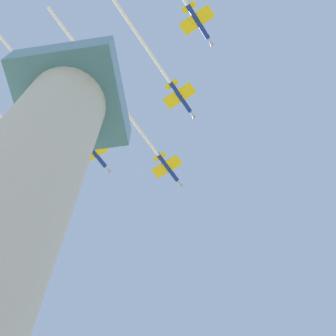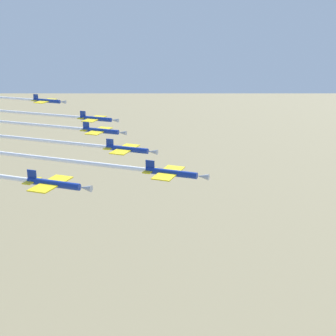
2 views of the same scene
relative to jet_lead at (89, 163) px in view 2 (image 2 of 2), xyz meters
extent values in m
cylinder|color=navy|center=(15.80, -7.52, 0.00)|extent=(9.67, 5.46, 1.24)
cone|color=#9EA3AD|center=(21.38, -10.18, 0.00)|extent=(2.53, 2.03, 1.17)
cube|color=yellow|center=(15.29, -7.28, -0.06)|extent=(7.11, 9.66, 0.20)
cube|color=yellow|center=(11.80, -5.62, 0.00)|extent=(3.06, 4.13, 0.20)
cube|color=navy|center=(11.88, -5.65, 1.01)|extent=(1.70, 0.94, 2.02)
cylinder|color=white|center=(-11.48, 5.47, 0.00)|extent=(45.80, 22.40, 0.87)
cylinder|color=navy|center=(7.67, 12.91, -0.77)|extent=(9.67, 5.46, 1.24)
cone|color=#9EA3AD|center=(13.25, 10.25, -0.77)|extent=(2.53, 2.03, 1.17)
cube|color=yellow|center=(7.16, 13.15, -0.83)|extent=(7.11, 9.66, 0.20)
cube|color=yellow|center=(3.67, 14.81, -0.77)|extent=(3.06, 4.13, 0.20)
cube|color=navy|center=(3.75, 14.77, 0.24)|extent=(1.70, 0.94, 2.02)
cylinder|color=navy|center=(-5.18, -14.09, 0.77)|extent=(9.67, 5.46, 1.24)
cone|color=#9EA3AD|center=(0.40, -16.75, 0.77)|extent=(2.53, 2.03, 1.17)
cube|color=yellow|center=(-5.69, -13.85, 0.71)|extent=(7.11, 9.66, 0.20)
cube|color=yellow|center=(-9.18, -12.19, 0.77)|extent=(3.06, 4.13, 0.20)
cube|color=navy|center=(-9.10, -12.23, 1.78)|extent=(1.70, 0.94, 2.02)
cylinder|color=navy|center=(0.95, 32.66, -1.03)|extent=(9.67, 5.46, 1.24)
cone|color=#9EA3AD|center=(6.53, 30.00, -1.03)|extent=(2.53, 2.03, 1.17)
cube|color=yellow|center=(0.44, 32.90, -1.08)|extent=(7.11, 9.66, 0.20)
cube|color=yellow|center=(-3.05, 34.56, -1.03)|extent=(3.06, 4.13, 0.20)
cube|color=navy|center=(-2.97, 34.52, -0.02)|extent=(1.70, 0.94, 2.02)
cylinder|color=navy|center=(-1.21, 50.24, -1.48)|extent=(9.67, 5.46, 1.24)
cone|color=#9EA3AD|center=(4.37, 47.59, -1.48)|extent=(2.53, 2.03, 1.17)
cube|color=yellow|center=(-1.72, 50.48, -1.54)|extent=(7.11, 9.66, 0.20)
cube|color=yellow|center=(-5.21, 52.15, -1.48)|extent=(3.06, 4.13, 0.20)
cube|color=navy|center=(-5.13, 52.11, -0.47)|extent=(1.70, 0.94, 2.02)
cylinder|color=white|center=(-31.94, 64.86, -1.48)|extent=(52.69, 25.68, 0.87)
cylinder|color=navy|center=(-18.89, 75.21, -0.25)|extent=(9.67, 5.46, 1.24)
cone|color=#9EA3AD|center=(-13.31, 72.55, -0.25)|extent=(2.53, 2.03, 1.17)
cube|color=yellow|center=(-19.40, 75.45, -0.31)|extent=(7.11, 9.66, 0.20)
cube|color=yellow|center=(-22.89, 77.11, -0.25)|extent=(3.06, 4.13, 0.20)
cube|color=navy|center=(-22.81, 77.08, 0.76)|extent=(1.70, 0.94, 2.02)
camera|label=1|loc=(-47.72, -16.76, -129.06)|focal=51.76mm
camera|label=2|loc=(7.35, -97.44, 29.52)|focal=53.98mm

